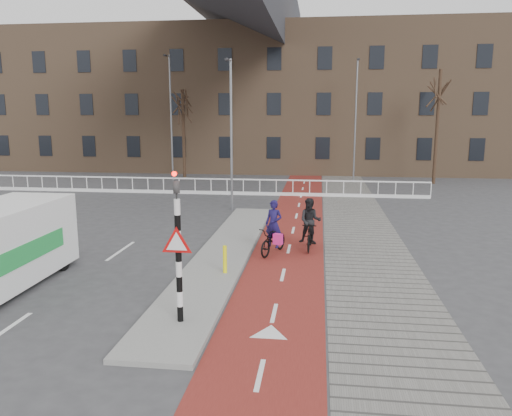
# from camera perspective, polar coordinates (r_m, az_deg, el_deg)

# --- Properties ---
(ground) EXTENTS (120.00, 120.00, 0.00)m
(ground) POSITION_cam_1_polar(r_m,az_deg,el_deg) (13.74, -3.87, -10.02)
(ground) COLOR #38383A
(ground) RESTS_ON ground
(bike_lane) EXTENTS (2.50, 60.00, 0.01)m
(bike_lane) POSITION_cam_1_polar(r_m,az_deg,el_deg) (23.14, 4.53, -1.42)
(bike_lane) COLOR maroon
(bike_lane) RESTS_ON ground
(sidewalk) EXTENTS (3.00, 60.00, 0.01)m
(sidewalk) POSITION_cam_1_polar(r_m,az_deg,el_deg) (23.19, 11.46, -1.58)
(sidewalk) COLOR slate
(sidewalk) RESTS_ON ground
(curb_island) EXTENTS (1.80, 16.00, 0.12)m
(curb_island) POSITION_cam_1_polar(r_m,az_deg,el_deg) (17.58, -3.62, -5.14)
(curb_island) COLOR gray
(curb_island) RESTS_ON ground
(traffic_signal) EXTENTS (0.80, 0.80, 3.68)m
(traffic_signal) POSITION_cam_1_polar(r_m,az_deg,el_deg) (11.40, -8.91, -4.01)
(traffic_signal) COLOR black
(traffic_signal) RESTS_ON curb_island
(bollard) EXTENTS (0.12, 0.12, 0.84)m
(bollard) POSITION_cam_1_polar(r_m,az_deg,el_deg) (15.14, -3.58, -5.87)
(bollard) COLOR #F4EF0D
(bollard) RESTS_ON curb_island
(cyclist_near) EXTENTS (1.24, 1.93, 1.91)m
(cyclist_near) POSITION_cam_1_polar(r_m,az_deg,el_deg) (17.48, 2.03, -3.23)
(cyclist_near) COLOR black
(cyclist_near) RESTS_ON bike_lane
(cyclist_far) EXTENTS (0.83, 1.77, 1.88)m
(cyclist_far) POSITION_cam_1_polar(r_m,az_deg,el_deg) (18.09, 6.20, -2.35)
(cyclist_far) COLOR black
(cyclist_far) RESTS_ON bike_lane
(railing) EXTENTS (28.00, 0.10, 0.99)m
(railing) POSITION_cam_1_polar(r_m,az_deg,el_deg) (30.88, -6.97, 2.17)
(railing) COLOR silver
(railing) RESTS_ON ground
(townhouse_row) EXTENTS (46.00, 10.00, 15.90)m
(townhouse_row) POSITION_cam_1_polar(r_m,az_deg,el_deg) (45.04, 0.16, 14.49)
(townhouse_row) COLOR #7F6047
(townhouse_row) RESTS_ON ground
(tree_mid) EXTENTS (0.25, 0.25, 6.65)m
(tree_mid) POSITION_cam_1_polar(r_m,az_deg,el_deg) (38.88, -8.28, 8.36)
(tree_mid) COLOR black
(tree_mid) RESTS_ON ground
(tree_right) EXTENTS (0.23, 0.23, 7.83)m
(tree_right) POSITION_cam_1_polar(r_m,az_deg,el_deg) (37.03, 19.99, 8.64)
(tree_right) COLOR black
(tree_right) RESTS_ON ground
(streetlight_near) EXTENTS (0.12, 0.12, 7.49)m
(streetlight_near) POSITION_cam_1_polar(r_m,az_deg,el_deg) (25.16, -2.84, 8.17)
(streetlight_near) COLOR slate
(streetlight_near) RESTS_ON ground
(streetlight_left) EXTENTS (0.12, 0.12, 8.96)m
(streetlight_left) POSITION_cam_1_polar(r_m,az_deg,el_deg) (37.20, -9.67, 10.00)
(streetlight_left) COLOR slate
(streetlight_left) RESTS_ON ground
(streetlight_right) EXTENTS (0.12, 0.12, 8.65)m
(streetlight_right) POSITION_cam_1_polar(r_m,az_deg,el_deg) (36.92, 11.30, 9.70)
(streetlight_right) COLOR slate
(streetlight_right) RESTS_ON ground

